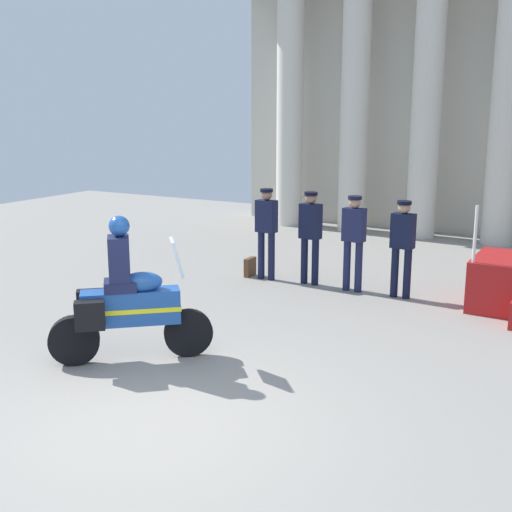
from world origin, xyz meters
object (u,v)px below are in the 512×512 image
Objects in this scene: briefcase_on_ground at (250,267)px; officer_in_row_1 at (310,230)px; officer_in_row_2 at (354,235)px; motorcycle_with_rider at (125,302)px; officer_in_row_0 at (266,226)px; officer_in_row_3 at (402,241)px.

officer_in_row_1 is at bearing 1.20° from briefcase_on_ground.
officer_in_row_2 is 0.90× the size of motorcycle_with_rider.
briefcase_on_ground is at bearing 6.04° from officer_in_row_1.
officer_in_row_0 is 0.93m from briefcase_on_ground.
motorcycle_with_rider reaches higher than officer_in_row_0.
officer_in_row_3 reaches higher than briefcase_on_ground.
officer_in_row_0 is 4.54m from motorcycle_with_rider.
officer_in_row_0 is 2.60m from officer_in_row_3.
officer_in_row_1 is (0.87, 0.08, -0.01)m from officer_in_row_0.
motorcycle_with_rider is (-1.34, -4.53, -0.22)m from officer_in_row_2.
officer_in_row_1 is 1.51m from briefcase_on_ground.
officer_in_row_1 is at bearing -170.16° from officer_in_row_0.
motorcycle_with_rider reaches higher than briefcase_on_ground.
officer_in_row_2 is at bearing -174.60° from officer_in_row_0.
officer_in_row_3 is at bearing -0.33° from briefcase_on_ground.
officer_in_row_0 is 4.81× the size of briefcase_on_ground.
officer_in_row_3 is at bearing -174.14° from officer_in_row_2.
officer_in_row_3 is 5.06m from motorcycle_with_rider.
motorcycle_with_rider is (-2.21, -4.55, -0.20)m from officer_in_row_3.
officer_in_row_0 is 1.73m from officer_in_row_2.
officer_in_row_0 reaches higher than officer_in_row_2.
motorcycle_with_rider is 5.28× the size of briefcase_on_ground.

